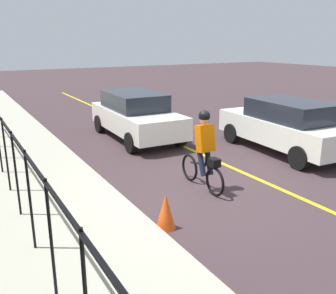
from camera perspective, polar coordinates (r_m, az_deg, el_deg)
ground_plane at (r=8.55m, az=4.70°, el=-6.40°), size 80.00×80.00×0.00m
lane_line_centre at (r=9.50m, az=12.69°, el=-4.38°), size 36.00×0.12×0.01m
sidewalk at (r=7.29m, az=-18.24°, el=-10.71°), size 40.00×3.20×0.15m
iron_fence at (r=7.75m, az=-23.50°, el=-0.13°), size 14.74×0.04×1.60m
cyclist_lead at (r=8.23m, az=5.64°, el=-0.59°), size 1.71×0.37×1.83m
patrol_sedan at (r=11.68m, az=17.88°, el=3.26°), size 4.51×2.17×1.58m
parked_sedan_rear at (r=12.72m, az=-4.99°, el=4.99°), size 4.45×2.03×1.58m
traffic_cone_near at (r=6.67m, az=-0.35°, el=-9.95°), size 0.36×0.36×0.67m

